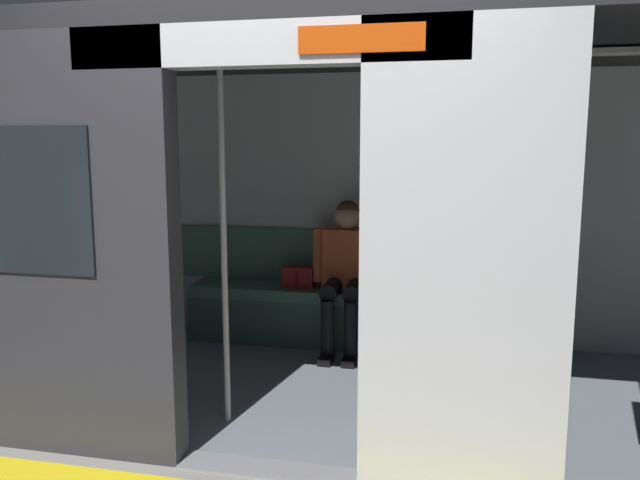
% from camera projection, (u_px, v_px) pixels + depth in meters
% --- Properties ---
extents(ground_plane, '(60.00, 60.00, 0.00)m').
position_uv_depth(ground_plane, '(268.00, 470.00, 3.31)').
color(ground_plane, gray).
extents(train_car, '(6.40, 2.56, 2.34)m').
position_uv_depth(train_car, '(307.00, 164.00, 4.16)').
color(train_car, silver).
rests_on(train_car, ground_plane).
extents(bench_seat, '(2.57, 0.44, 0.48)m').
position_uv_depth(bench_seat, '(342.00, 303.00, 5.23)').
color(bench_seat, '#4C7566').
rests_on(bench_seat, ground_plane).
extents(person_seated, '(0.55, 0.68, 1.20)m').
position_uv_depth(person_seated, '(346.00, 265.00, 5.12)').
color(person_seated, '#CC5933').
rests_on(person_seated, ground_plane).
extents(handbag, '(0.26, 0.15, 0.17)m').
position_uv_depth(handbag, '(299.00, 277.00, 5.31)').
color(handbag, maroon).
rests_on(handbag, bench_seat).
extents(book, '(0.22, 0.26, 0.03)m').
position_uv_depth(book, '(388.00, 289.00, 5.18)').
color(book, '#33723F').
rests_on(book, bench_seat).
extents(grab_pole_door, '(0.04, 0.04, 2.20)m').
position_uv_depth(grab_pole_door, '(224.00, 242.00, 3.72)').
color(grab_pole_door, silver).
rests_on(grab_pole_door, ground_plane).
extents(grab_pole_far, '(0.04, 0.04, 2.20)m').
position_uv_depth(grab_pole_far, '(368.00, 244.00, 3.63)').
color(grab_pole_far, silver).
rests_on(grab_pole_far, ground_plane).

